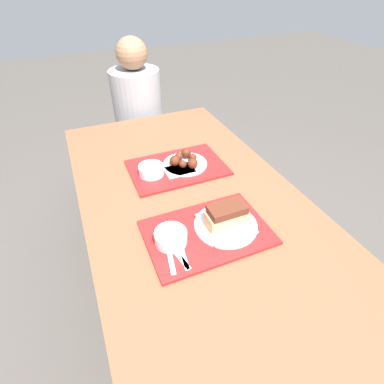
{
  "coord_description": "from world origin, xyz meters",
  "views": [
    {
      "loc": [
        -0.38,
        -0.91,
        1.53
      ],
      "look_at": [
        -0.01,
        -0.01,
        0.76
      ],
      "focal_mm": 28.0,
      "sensor_mm": 36.0,
      "label": 1
    }
  ],
  "objects_px": {
    "tray_far": "(177,168)",
    "wings_plate_far": "(185,161)",
    "brisket_sandwich_plate": "(226,219)",
    "bowl_coleslaw_near": "(171,237)",
    "bowl_coleslaw_far": "(151,170)",
    "person_seated_across": "(137,101)",
    "tray_near": "(207,232)"
  },
  "relations": [
    {
      "from": "tray_far",
      "to": "wings_plate_far",
      "type": "xyz_separation_m",
      "value": [
        0.04,
        0.0,
        0.03
      ]
    },
    {
      "from": "brisket_sandwich_plate",
      "to": "bowl_coleslaw_near",
      "type": "bearing_deg",
      "value": 178.74
    },
    {
      "from": "bowl_coleslaw_near",
      "to": "bowl_coleslaw_far",
      "type": "height_order",
      "value": "same"
    },
    {
      "from": "wings_plate_far",
      "to": "person_seated_across",
      "type": "height_order",
      "value": "person_seated_across"
    },
    {
      "from": "tray_near",
      "to": "brisket_sandwich_plate",
      "type": "height_order",
      "value": "brisket_sandwich_plate"
    },
    {
      "from": "tray_near",
      "to": "tray_far",
      "type": "relative_size",
      "value": 1.0
    },
    {
      "from": "brisket_sandwich_plate",
      "to": "bowl_coleslaw_far",
      "type": "relative_size",
      "value": 2.05
    },
    {
      "from": "brisket_sandwich_plate",
      "to": "person_seated_across",
      "type": "relative_size",
      "value": 0.34
    },
    {
      "from": "person_seated_across",
      "to": "tray_far",
      "type": "bearing_deg",
      "value": -91.83
    },
    {
      "from": "tray_near",
      "to": "wings_plate_far",
      "type": "relative_size",
      "value": 2.13
    },
    {
      "from": "tray_near",
      "to": "person_seated_across",
      "type": "xyz_separation_m",
      "value": [
        0.08,
        1.31,
        0.02
      ]
    },
    {
      "from": "wings_plate_far",
      "to": "brisket_sandwich_plate",
      "type": "bearing_deg",
      "value": -91.94
    },
    {
      "from": "tray_far",
      "to": "person_seated_across",
      "type": "height_order",
      "value": "person_seated_across"
    },
    {
      "from": "tray_far",
      "to": "brisket_sandwich_plate",
      "type": "relative_size",
      "value": 1.9
    },
    {
      "from": "tray_near",
      "to": "person_seated_across",
      "type": "bearing_deg",
      "value": 86.53
    },
    {
      "from": "bowl_coleslaw_far",
      "to": "bowl_coleslaw_near",
      "type": "bearing_deg",
      "value": -97.72
    },
    {
      "from": "bowl_coleslaw_far",
      "to": "tray_far",
      "type": "bearing_deg",
      "value": 6.19
    },
    {
      "from": "wings_plate_far",
      "to": "tray_near",
      "type": "bearing_deg",
      "value": -101.42
    },
    {
      "from": "tray_near",
      "to": "brisket_sandwich_plate",
      "type": "xyz_separation_m",
      "value": [
        0.08,
        -0.0,
        0.04
      ]
    },
    {
      "from": "brisket_sandwich_plate",
      "to": "wings_plate_far",
      "type": "distance_m",
      "value": 0.45
    },
    {
      "from": "brisket_sandwich_plate",
      "to": "wings_plate_far",
      "type": "height_order",
      "value": "brisket_sandwich_plate"
    },
    {
      "from": "tray_near",
      "to": "bowl_coleslaw_near",
      "type": "xyz_separation_m",
      "value": [
        -0.14,
        0.0,
        0.03
      ]
    },
    {
      "from": "tray_far",
      "to": "person_seated_across",
      "type": "xyz_separation_m",
      "value": [
        0.03,
        0.86,
        0.02
      ]
    },
    {
      "from": "bowl_coleslaw_near",
      "to": "person_seated_across",
      "type": "relative_size",
      "value": 0.16
    },
    {
      "from": "person_seated_across",
      "to": "bowl_coleslaw_far",
      "type": "bearing_deg",
      "value": -100.4
    },
    {
      "from": "tray_far",
      "to": "bowl_coleslaw_far",
      "type": "height_order",
      "value": "bowl_coleslaw_far"
    },
    {
      "from": "bowl_coleslaw_far",
      "to": "wings_plate_far",
      "type": "distance_m",
      "value": 0.17
    },
    {
      "from": "bowl_coleslaw_near",
      "to": "tray_far",
      "type": "bearing_deg",
      "value": 66.78
    },
    {
      "from": "tray_far",
      "to": "wings_plate_far",
      "type": "bearing_deg",
      "value": 2.24
    },
    {
      "from": "tray_near",
      "to": "tray_far",
      "type": "height_order",
      "value": "same"
    },
    {
      "from": "tray_far",
      "to": "brisket_sandwich_plate",
      "type": "xyz_separation_m",
      "value": [
        0.02,
        -0.45,
        0.04
      ]
    },
    {
      "from": "bowl_coleslaw_near",
      "to": "wings_plate_far",
      "type": "relative_size",
      "value": 0.54
    }
  ]
}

